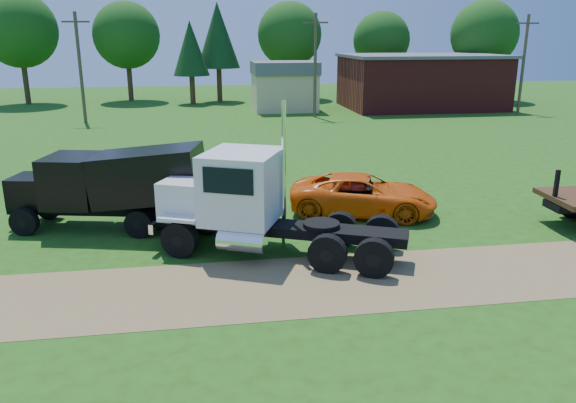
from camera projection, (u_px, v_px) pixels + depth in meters
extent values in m
plane|color=#224A10|center=(354.00, 281.00, 17.00)|extent=(140.00, 140.00, 0.00)
cube|color=olive|center=(354.00, 281.00, 17.00)|extent=(120.00, 4.20, 0.01)
cube|color=black|center=(282.00, 228.00, 18.96)|extent=(8.08, 4.33, 0.33)
cylinder|color=black|center=(180.00, 239.00, 18.71)|extent=(1.28, 0.85, 1.23)
cylinder|color=black|center=(180.00, 239.00, 18.71)|extent=(0.56, 0.55, 0.43)
cylinder|color=black|center=(207.00, 218.00, 20.93)|extent=(1.28, 0.85, 1.23)
cylinder|color=black|center=(207.00, 218.00, 20.93)|extent=(0.56, 0.55, 0.43)
cylinder|color=black|center=(327.00, 254.00, 17.50)|extent=(1.28, 0.85, 1.23)
cylinder|color=black|center=(327.00, 254.00, 17.50)|extent=(0.56, 0.55, 0.43)
cylinder|color=black|center=(340.00, 229.00, 19.71)|extent=(1.28, 0.85, 1.23)
cylinder|color=black|center=(340.00, 229.00, 19.71)|extent=(0.56, 0.55, 0.43)
cylinder|color=black|center=(374.00, 258.00, 17.15)|extent=(1.28, 0.85, 1.23)
cylinder|color=black|center=(374.00, 258.00, 17.15)|extent=(0.56, 0.55, 0.43)
cylinder|color=black|center=(382.00, 233.00, 19.36)|extent=(1.28, 0.85, 1.23)
cylinder|color=black|center=(382.00, 233.00, 19.36)|extent=(0.56, 0.55, 0.43)
cube|color=silver|center=(194.00, 198.00, 19.49)|extent=(2.60, 2.54, 1.34)
cube|color=white|center=(168.00, 197.00, 19.75)|extent=(0.75, 1.57, 1.11)
cube|color=white|center=(168.00, 218.00, 19.98)|extent=(1.18, 2.41, 0.33)
cube|color=silver|center=(242.00, 186.00, 18.90)|extent=(3.22, 3.39, 2.34)
cube|color=black|center=(210.00, 169.00, 19.03)|extent=(0.95, 2.06, 0.95)
cube|color=black|center=(228.00, 181.00, 17.50)|extent=(1.55, 0.71, 0.84)
cube|color=black|center=(254.00, 163.00, 20.01)|extent=(1.55, 0.71, 0.84)
cube|color=silver|center=(179.00, 219.00, 18.51)|extent=(1.43, 1.00, 0.11)
cube|color=silver|center=(206.00, 199.00, 20.72)|extent=(1.43, 1.00, 0.11)
cylinder|color=white|center=(242.00, 242.00, 18.04)|extent=(1.70, 1.24, 0.67)
cylinder|color=white|center=(284.00, 176.00, 19.08)|extent=(0.21, 0.21, 5.13)
cylinder|color=black|center=(321.00, 224.00, 18.56)|extent=(1.61, 1.61, 0.13)
cube|color=black|center=(108.00, 209.00, 21.50)|extent=(7.55, 2.54, 0.28)
cylinder|color=black|center=(24.00, 222.00, 20.79)|extent=(1.08, 0.54, 1.03)
cylinder|color=black|center=(24.00, 222.00, 20.79)|extent=(0.43, 0.42, 0.36)
cylinder|color=black|center=(49.00, 206.00, 22.67)|extent=(1.08, 0.54, 1.03)
cylinder|color=black|center=(49.00, 206.00, 22.67)|extent=(0.43, 0.42, 0.36)
cylinder|color=black|center=(139.00, 224.00, 20.54)|extent=(1.08, 0.54, 1.03)
cylinder|color=black|center=(139.00, 224.00, 20.54)|extent=(0.43, 0.42, 0.36)
cylinder|color=black|center=(154.00, 208.00, 22.43)|extent=(1.08, 0.54, 1.03)
cylinder|color=black|center=(154.00, 208.00, 22.43)|extent=(0.43, 0.42, 0.36)
cylinder|color=black|center=(172.00, 225.00, 20.47)|extent=(1.08, 0.54, 1.03)
cylinder|color=black|center=(172.00, 225.00, 20.47)|extent=(0.43, 0.42, 0.36)
cylinder|color=black|center=(184.00, 209.00, 22.36)|extent=(1.08, 0.54, 1.03)
cylinder|color=black|center=(184.00, 209.00, 22.36)|extent=(0.43, 0.42, 0.36)
cube|color=black|center=(36.00, 190.00, 21.46)|extent=(2.00, 1.93, 1.13)
cube|color=white|center=(15.00, 191.00, 21.52)|extent=(0.38, 1.39, 0.94)
cube|color=black|center=(74.00, 180.00, 21.25)|extent=(2.32, 2.61, 1.88)
cube|color=black|center=(49.00, 169.00, 21.18)|extent=(0.45, 1.85, 0.75)
cube|color=black|center=(149.00, 175.00, 21.02)|extent=(4.51, 3.09, 2.28)
imported|color=#E95B0A|center=(363.00, 195.00, 23.17)|extent=(6.53, 4.48, 1.66)
cylinder|color=black|center=(572.00, 204.00, 22.78)|extent=(1.14, 0.38, 1.13)
cube|color=black|center=(556.00, 185.00, 21.12)|extent=(0.14, 0.14, 1.13)
imported|color=#999999|center=(366.00, 195.00, 23.13)|extent=(0.97, 0.87, 1.63)
cube|color=maroon|center=(421.00, 83.00, 56.87)|extent=(15.00, 10.00, 5.00)
cube|color=#58585D|center=(422.00, 56.00, 56.11)|extent=(15.40, 10.40, 0.30)
cube|color=tan|center=(284.00, 92.00, 54.96)|extent=(6.00, 5.00, 3.60)
cube|color=#58585D|center=(284.00, 68.00, 54.30)|extent=(6.20, 5.40, 1.20)
cylinder|color=#433826|center=(80.00, 68.00, 46.74)|extent=(0.28, 0.28, 9.00)
cube|color=#433826|center=(75.00, 22.00, 45.68)|extent=(2.20, 0.14, 0.14)
cylinder|color=#433826|center=(315.00, 66.00, 49.76)|extent=(0.28, 0.28, 9.00)
cube|color=#433826|center=(316.00, 22.00, 48.70)|extent=(2.20, 0.14, 0.14)
cylinder|color=#433826|center=(523.00, 64.00, 52.77)|extent=(0.28, 0.28, 9.00)
cube|color=#433826|center=(528.00, 23.00, 51.72)|extent=(2.20, 0.14, 0.14)
cylinder|color=#3B2D18|center=(26.00, 85.00, 59.97)|extent=(0.56, 0.56, 4.13)
sphere|color=#174010|center=(19.00, 30.00, 58.37)|extent=(7.78, 7.78, 7.78)
cylinder|color=#3B2D18|center=(130.00, 83.00, 63.02)|extent=(0.56, 0.56, 3.85)
sphere|color=#174010|center=(126.00, 35.00, 61.53)|extent=(7.25, 7.25, 7.25)
cylinder|color=#3B2D18|center=(219.00, 85.00, 62.33)|extent=(0.56, 0.56, 3.73)
cone|color=black|center=(218.00, 35.00, 60.83)|extent=(4.69, 4.69, 6.93)
cylinder|color=#3B2D18|center=(290.00, 81.00, 65.73)|extent=(0.56, 0.56, 3.89)
sphere|color=#174010|center=(290.00, 34.00, 64.22)|extent=(7.34, 7.34, 7.34)
cylinder|color=#3B2D18|center=(379.00, 81.00, 68.13)|extent=(0.56, 0.56, 3.55)
sphere|color=#174010|center=(381.00, 40.00, 66.75)|extent=(6.70, 6.70, 6.70)
cylinder|color=#3B2D18|center=(480.00, 83.00, 63.82)|extent=(0.56, 0.56, 3.92)
sphere|color=#174010|center=(484.00, 34.00, 62.31)|extent=(7.38, 7.38, 7.38)
cylinder|color=#3B2D18|center=(193.00, 90.00, 60.35)|extent=(0.56, 0.56, 3.04)
cone|color=black|center=(191.00, 48.00, 59.12)|extent=(3.83, 3.83, 5.65)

